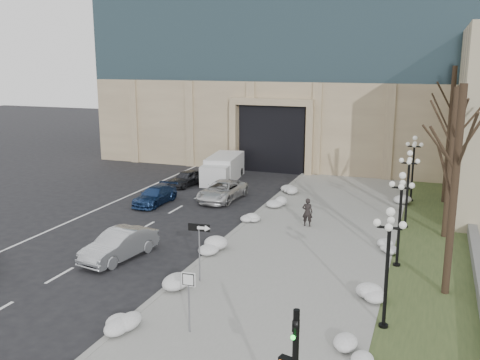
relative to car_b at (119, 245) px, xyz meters
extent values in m
cube|color=gray|center=(8.53, 5.15, -0.69)|extent=(9.00, 40.00, 0.12)
cube|color=gray|center=(4.03, 5.15, -0.68)|extent=(0.30, 40.00, 0.14)
cube|color=#334321|center=(15.03, 5.15, -0.70)|extent=(4.00, 40.00, 0.10)
cube|color=slate|center=(17.03, 7.15, -0.40)|extent=(0.50, 30.00, 0.70)
cube|color=tan|center=(3.03, 33.15, 3.25)|extent=(40.00, 20.00, 8.00)
cube|color=black|center=(1.03, 24.15, 2.25)|extent=(6.00, 2.50, 6.00)
cube|color=tan|center=(1.03, 22.75, 5.55)|extent=(7.50, 0.60, 0.60)
cube|color=tan|center=(-2.47, 22.75, 2.25)|extent=(0.60, 0.60, 6.00)
cube|color=tan|center=(4.53, 22.75, 2.25)|extent=(0.60, 0.60, 6.00)
imported|color=#9FA3A7|center=(0.00, 0.00, 0.00)|extent=(2.33, 4.73, 1.49)
imported|color=navy|center=(-3.46, 9.93, -0.14)|extent=(1.86, 4.27, 1.22)
imported|color=silver|center=(0.56, 12.54, -0.06)|extent=(2.58, 5.10, 1.38)
imported|color=#29292D|center=(-3.79, 15.69, -0.12)|extent=(2.19, 3.91, 1.26)
imported|color=black|center=(7.79, 8.27, 0.24)|extent=(0.66, 0.45, 1.73)
cube|color=silver|center=(-1.82, 18.99, 0.28)|extent=(2.90, 5.37, 2.05)
cube|color=silver|center=(-1.42, 15.94, 0.18)|extent=(2.35, 1.90, 1.64)
cylinder|color=black|center=(-2.47, 16.01, -0.39)|extent=(0.35, 0.74, 0.72)
cylinder|color=black|center=(-0.44, 16.28, -0.39)|extent=(0.35, 0.74, 0.72)
cylinder|color=black|center=(-3.04, 20.38, -0.39)|extent=(0.35, 0.74, 0.72)
cylinder|color=black|center=(-1.01, 20.64, -0.39)|extent=(0.35, 0.74, 0.72)
cylinder|color=slate|center=(5.12, -1.42, 0.64)|extent=(0.06, 0.06, 2.77)
cube|color=black|center=(5.12, -1.42, 1.91)|extent=(1.01, 0.14, 0.34)
cube|color=white|center=(5.28, -1.43, 1.91)|extent=(0.48, 0.06, 0.13)
cone|color=white|center=(5.54, -1.41, 1.91)|extent=(0.26, 0.30, 0.28)
cylinder|color=slate|center=(6.66, -5.75, 0.46)|extent=(0.07, 0.07, 2.41)
cube|color=white|center=(6.66, -5.75, 1.44)|extent=(0.53, 0.08, 0.52)
cube|color=black|center=(6.67, -5.77, 1.44)|extent=(0.46, 0.04, 0.46)
cube|color=white|center=(6.67, -5.78, 1.44)|extent=(0.39, 0.04, 0.39)
imported|color=black|center=(11.82, -10.45, 2.63)|extent=(0.37, 0.93, 0.18)
sphere|color=#19E533|center=(11.78, -10.60, 2.68)|extent=(0.12, 0.12, 0.12)
ellipsoid|color=silver|center=(4.39, -6.39, -0.45)|extent=(1.10, 1.60, 0.36)
ellipsoid|color=silver|center=(4.70, -2.36, -0.45)|extent=(1.10, 1.60, 0.36)
ellipsoid|color=silver|center=(4.22, 2.41, -0.45)|extent=(1.10, 1.60, 0.36)
ellipsoid|color=silver|center=(4.42, 7.73, -0.45)|extent=(1.10, 1.60, 0.36)
ellipsoid|color=silver|center=(4.67, 12.05, -0.45)|extent=(1.10, 1.60, 0.36)
ellipsoid|color=silver|center=(4.65, 15.86, -0.45)|extent=(1.10, 1.60, 0.36)
ellipsoid|color=silver|center=(12.57, -5.35, -0.45)|extent=(1.10, 1.60, 0.36)
ellipsoid|color=silver|center=(12.84, -0.41, -0.45)|extent=(1.10, 1.60, 0.36)
ellipsoid|color=silver|center=(12.77, 5.60, -0.45)|extent=(1.10, 1.60, 0.36)
ellipsoid|color=silver|center=(12.70, 15.44, -0.45)|extent=(1.10, 1.60, 0.36)
cylinder|color=black|center=(13.33, -2.85, -0.65)|extent=(0.36, 0.36, 0.20)
cylinder|color=black|center=(13.33, -2.85, 1.25)|extent=(0.14, 0.14, 4.00)
cylinder|color=black|center=(13.33, -2.85, 3.25)|extent=(0.10, 0.90, 0.10)
cylinder|color=black|center=(13.33, -2.85, 3.25)|extent=(0.90, 0.10, 0.10)
sphere|color=silver|center=(13.33, -2.85, 3.85)|extent=(0.32, 0.32, 0.32)
sphere|color=silver|center=(13.78, -2.85, 3.40)|extent=(0.28, 0.28, 0.28)
sphere|color=silver|center=(12.88, -2.85, 3.40)|extent=(0.28, 0.28, 0.28)
sphere|color=silver|center=(13.33, -2.40, 3.40)|extent=(0.28, 0.28, 0.28)
sphere|color=silver|center=(13.33, -3.30, 3.40)|extent=(0.28, 0.28, 0.28)
cylinder|color=black|center=(13.33, 3.65, -0.65)|extent=(0.36, 0.36, 0.20)
cylinder|color=black|center=(13.33, 3.65, 1.25)|extent=(0.14, 0.14, 4.00)
cylinder|color=black|center=(13.33, 3.65, 3.25)|extent=(0.10, 0.90, 0.10)
cylinder|color=black|center=(13.33, 3.65, 3.25)|extent=(0.90, 0.10, 0.10)
sphere|color=silver|center=(13.33, 3.65, 3.85)|extent=(0.32, 0.32, 0.32)
sphere|color=silver|center=(13.78, 3.65, 3.40)|extent=(0.28, 0.28, 0.28)
sphere|color=silver|center=(12.88, 3.65, 3.40)|extent=(0.28, 0.28, 0.28)
sphere|color=silver|center=(13.33, 4.10, 3.40)|extent=(0.28, 0.28, 0.28)
sphere|color=silver|center=(13.33, 3.20, 3.40)|extent=(0.28, 0.28, 0.28)
cylinder|color=black|center=(13.33, 10.15, -0.65)|extent=(0.36, 0.36, 0.20)
cylinder|color=black|center=(13.33, 10.15, 1.25)|extent=(0.14, 0.14, 4.00)
cylinder|color=black|center=(13.33, 10.15, 3.25)|extent=(0.10, 0.90, 0.10)
cylinder|color=black|center=(13.33, 10.15, 3.25)|extent=(0.90, 0.10, 0.10)
sphere|color=silver|center=(13.33, 10.15, 3.85)|extent=(0.32, 0.32, 0.32)
sphere|color=silver|center=(13.78, 10.15, 3.40)|extent=(0.28, 0.28, 0.28)
sphere|color=silver|center=(12.88, 10.15, 3.40)|extent=(0.28, 0.28, 0.28)
sphere|color=silver|center=(13.33, 10.60, 3.40)|extent=(0.28, 0.28, 0.28)
sphere|color=silver|center=(13.33, 9.70, 3.40)|extent=(0.28, 0.28, 0.28)
cylinder|color=black|center=(13.33, 16.65, -0.65)|extent=(0.36, 0.36, 0.20)
cylinder|color=black|center=(13.33, 16.65, 1.25)|extent=(0.14, 0.14, 4.00)
cylinder|color=black|center=(13.33, 16.65, 3.25)|extent=(0.10, 0.90, 0.10)
cylinder|color=black|center=(13.33, 16.65, 3.25)|extent=(0.90, 0.10, 0.10)
sphere|color=silver|center=(13.33, 16.65, 3.85)|extent=(0.32, 0.32, 0.32)
sphere|color=silver|center=(13.78, 16.65, 3.40)|extent=(0.28, 0.28, 0.28)
sphere|color=silver|center=(12.88, 16.65, 3.40)|extent=(0.28, 0.28, 0.28)
sphere|color=silver|center=(13.33, 17.10, 3.40)|extent=(0.28, 0.28, 0.28)
sphere|color=silver|center=(13.33, 16.20, 3.40)|extent=(0.28, 0.28, 0.28)
cylinder|color=black|center=(15.53, 1.15, 3.75)|extent=(0.32, 0.32, 9.00)
cylinder|color=black|center=(15.53, 9.15, 3.50)|extent=(0.32, 0.32, 8.50)
cylinder|color=black|center=(15.53, 17.15, 4.00)|extent=(0.32, 0.32, 9.50)
camera|label=1|loc=(14.61, -21.96, 9.20)|focal=40.00mm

